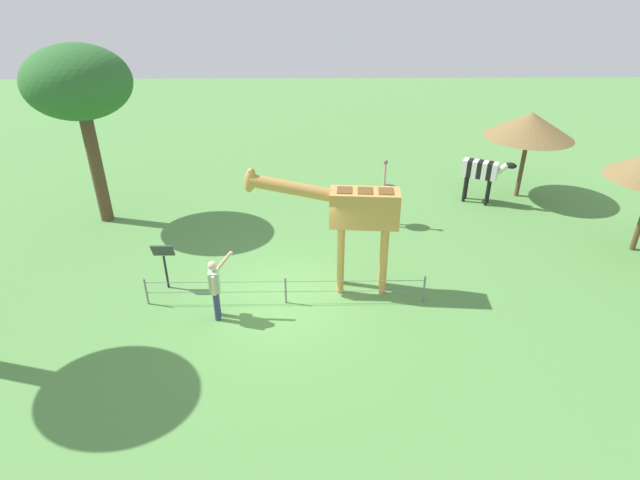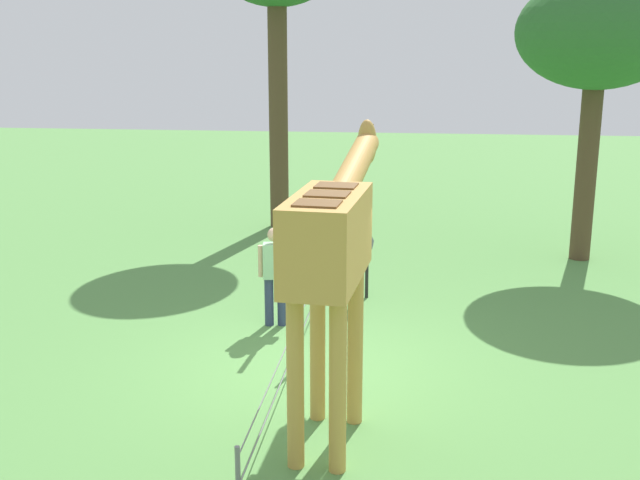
% 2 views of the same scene
% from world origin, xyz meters
% --- Properties ---
extents(ground_plane, '(60.00, 60.00, 0.00)m').
position_xyz_m(ground_plane, '(0.00, 0.00, 0.00)').
color(ground_plane, '#568E47').
extents(giraffe, '(3.86, 0.84, 3.34)m').
position_xyz_m(giraffe, '(-1.64, -0.47, 2.22)').
color(giraffe, '#C69347').
rests_on(giraffe, ground_plane).
extents(visitor, '(0.61, 0.58, 1.73)m').
position_xyz_m(visitor, '(1.63, 0.77, 0.90)').
color(visitor, navy).
rests_on(visitor, ground_plane).
extents(zebra, '(1.74, 1.09, 1.66)m').
position_xyz_m(zebra, '(-6.71, -6.03, 1.16)').
color(zebra, black).
rests_on(zebra, ground_plane).
extents(ostrich, '(0.70, 0.56, 2.25)m').
position_xyz_m(ostrich, '(-3.14, -4.25, 1.18)').
color(ostrich, '#CC9E93').
rests_on(ostrich, ground_plane).
extents(shade_hut_near, '(3.10, 3.10, 3.14)m').
position_xyz_m(shade_hut_near, '(-8.36, -6.60, 2.68)').
color(shade_hut_near, brown).
rests_on(shade_hut_near, ground_plane).
extents(tree_east, '(3.16, 3.16, 5.66)m').
position_xyz_m(tree_east, '(6.30, -4.77, 4.48)').
color(tree_east, brown).
rests_on(tree_east, ground_plane).
extents(info_sign, '(0.56, 0.21, 1.32)m').
position_xyz_m(info_sign, '(3.18, -0.55, 0.95)').
color(info_sign, black).
rests_on(info_sign, ground_plane).
extents(wire_fence, '(7.05, 0.05, 0.75)m').
position_xyz_m(wire_fence, '(0.00, 0.20, 0.40)').
color(wire_fence, slate).
rests_on(wire_fence, ground_plane).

